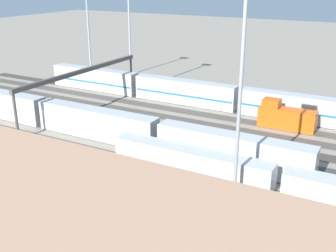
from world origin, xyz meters
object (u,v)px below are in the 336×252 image
Objects in this scene: train_on_track_1 at (285,117)px; light_mast_1 at (242,65)px; train_on_track_0 at (185,92)px; signal_gantry at (82,75)px; train_on_track_5 at (97,123)px; light_mast_0 at (87,4)px; light_mast_2 at (129,17)px.

light_mast_1 reaches higher than train_on_track_1.
train_on_track_0 is 21.87m from signal_gantry.
light_mast_1 is (-1.01, 28.59, 14.73)m from train_on_track_1.
train_on_track_1 is (-22.68, 5.00, -0.44)m from train_on_track_0.
light_mast_0 is at bearing -49.85° from train_on_track_5.
signal_gantry is at bearing -25.62° from light_mast_1.
signal_gantry is (37.76, 10.00, 5.50)m from train_on_track_1.
light_mast_1 is 0.98× the size of light_mast_2.
light_mast_2 is (15.33, -2.32, 14.66)m from train_on_track_0.
light_mast_0 reaches higher than train_on_track_1.
train_on_track_0 is 23.23m from train_on_track_1.
light_mast_0 is 1.17× the size of light_mast_2.
light_mast_1 is 53.03m from light_mast_2.
train_on_track_0 is 2.25× the size of light_mast_0.
train_on_track_0 is at bearing 171.38° from light_mast_2.
train_on_track_5 is 32.36m from light_mast_1.
train_on_track_1 is at bearing 171.85° from light_mast_0.
train_on_track_0 is 2.64× the size of light_mast_2.
train_on_track_0 is at bearing -135.17° from signal_gantry.
light_mast_0 is 1.20× the size of light_mast_1.
light_mast_0 is 61.98m from light_mast_1.
train_on_track_0 is at bearing -12.43° from train_on_track_1.
train_on_track_5 is (26.73, 20.00, 0.46)m from train_on_track_1.
light_mast_1 is (-27.74, 8.59, 14.27)m from train_on_track_5.
train_on_track_5 is at bearing 80.79° from train_on_track_0.
train_on_track_1 is 0.29× the size of signal_gantry.
light_mast_0 reaches higher than signal_gantry.
light_mast_2 is (-11.58, -0.23, -2.54)m from light_mast_0.
light_mast_0 is (22.86, -27.10, 17.17)m from train_on_track_5.
light_mast_1 is at bearing 144.80° from light_mast_0.
light_mast_1 reaches higher than train_on_track_0.
train_on_track_1 is 0.14× the size of train_on_track_5.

